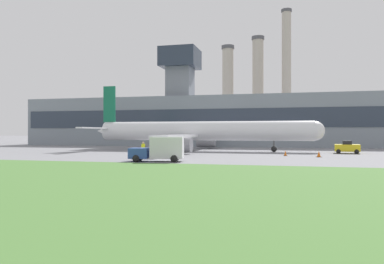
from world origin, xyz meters
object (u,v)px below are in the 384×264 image
(pushback_tug, at_px, (347,148))
(ground_crew_person, at_px, (143,150))
(airplane, at_px, (199,132))
(baggage_truck, at_px, (161,150))

(pushback_tug, distance_m, ground_crew_person, 27.84)
(airplane, relative_size, ground_crew_person, 19.31)
(pushback_tug, relative_size, ground_crew_person, 1.86)
(airplane, bearing_deg, pushback_tug, -3.93)
(baggage_truck, bearing_deg, ground_crew_person, 132.22)
(pushback_tug, bearing_deg, ground_crew_person, -145.65)
(airplane, xyz_separation_m, ground_crew_person, (-2.27, -17.13, -1.97))
(baggage_truck, bearing_deg, pushback_tug, 44.28)
(airplane, height_order, baggage_truck, airplane)
(baggage_truck, xyz_separation_m, ground_crew_person, (-3.23, 3.56, -0.24))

